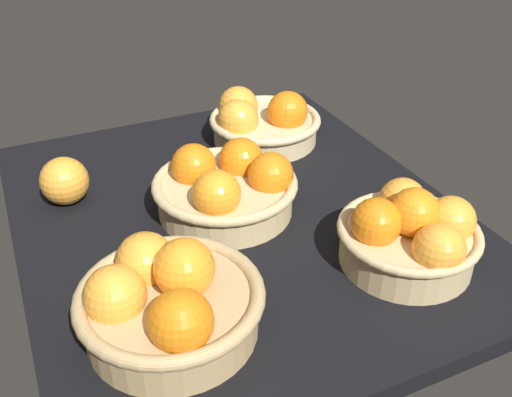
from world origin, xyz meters
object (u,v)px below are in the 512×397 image
basket_far_left (166,301)px  basket_near_left (411,234)px  loose_orange_front_gap (64,181)px  basket_near_right (261,122)px  basket_center (227,187)px

basket_far_left → basket_near_left: (-1.18, -37.24, -0.01)cm
basket_far_left → loose_orange_front_gap: (37.60, 6.72, -0.90)cm
basket_near_right → basket_near_left: basket_near_left is taller
basket_center → basket_near_left: basket_near_left is taller
basket_center → basket_near_left: (-24.46, -19.38, 0.45)cm
basket_near_left → loose_orange_front_gap: (38.78, 43.95, -0.89)cm
basket_far_left → basket_near_left: basket_far_left is taller
basket_center → loose_orange_front_gap: 28.45cm
basket_far_left → loose_orange_front_gap: size_ratio=2.90×
basket_near_right → basket_far_left: 56.51cm
basket_far_left → basket_center: size_ratio=0.99×
basket_far_left → loose_orange_front_gap: basket_far_left is taller
basket_far_left → basket_near_left: 37.25cm
basket_near_right → basket_far_left: size_ratio=0.95×
basket_near_right → basket_near_left: 46.09cm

